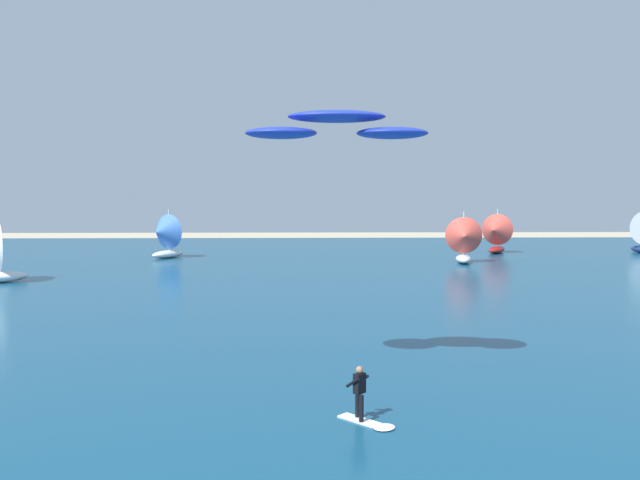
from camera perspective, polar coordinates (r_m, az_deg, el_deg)
ocean at (r=53.53m, az=-1.33°, el=-3.25°), size 160.00×90.00×0.10m
kitesurfer at (r=20.66m, az=3.76°, el=-13.55°), size 1.78×1.79×1.67m
kite at (r=24.15m, az=1.42°, el=9.57°), size 6.51×2.18×0.98m
sailboat_leading at (r=76.04m, az=14.61°, el=0.55°), size 3.94×4.37×4.86m
sailboat_mid_left at (r=70.20m, az=-13.08°, el=0.34°), size 4.15×4.52×5.01m
sailboat_mid_right at (r=64.95m, az=12.07°, el=0.01°), size 3.75×4.33×4.91m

